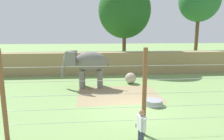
{
  "coord_description": "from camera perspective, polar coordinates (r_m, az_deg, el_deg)",
  "views": [
    {
      "loc": [
        -1.96,
        -11.18,
        4.53
      ],
      "look_at": [
        -0.62,
        4.88,
        1.4
      ],
      "focal_mm": 32.86,
      "sensor_mm": 36.0,
      "label": 1
    }
  ],
  "objects": [
    {
      "name": "ground_plane",
      "position": [
        12.22,
        4.88,
        -10.81
      ],
      "size": [
        120.0,
        120.0,
        0.0
      ],
      "primitive_type": "plane",
      "color": "#759956"
    },
    {
      "name": "tree_left_of_centre",
      "position": [
        25.55,
        3.5,
        16.11
      ],
      "size": [
        6.24,
        6.24,
        10.11
      ],
      "color": "brown",
      "rests_on": "ground"
    },
    {
      "name": "elephant",
      "position": [
        16.43,
        -6.99,
        1.85
      ],
      "size": [
        3.96,
        1.67,
        2.94
      ],
      "color": "slate",
      "rests_on": "ground"
    },
    {
      "name": "zookeeper",
      "position": [
        8.02,
        8.11,
        -15.86
      ],
      "size": [
        0.31,
        0.57,
        1.67
      ],
      "color": "#33384C",
      "rests_on": "ground"
    },
    {
      "name": "enrichment_ball",
      "position": [
        17.74,
        5.18,
        -2.27
      ],
      "size": [
        0.95,
        0.95,
        0.95
      ],
      "primitive_type": "sphere",
      "color": "tan",
      "rests_on": "ground"
    },
    {
      "name": "dirt_patch",
      "position": [
        14.82,
        1.81,
        -6.8
      ],
      "size": [
        5.9,
        4.47,
        0.01
      ],
      "primitive_type": "cube",
      "rotation": [
        0.0,
        0.0,
        0.03
      ],
      "color": "#937F5B",
      "rests_on": "ground"
    },
    {
      "name": "embankment_wall",
      "position": [
        21.82,
        0.44,
        2.06
      ],
      "size": [
        36.0,
        1.8,
        2.28
      ],
      "primitive_type": "cube",
      "color": "#997F56",
      "rests_on": "ground"
    },
    {
      "name": "tree_far_left",
      "position": [
        29.08,
        23.14,
        17.36
      ],
      "size": [
        5.05,
        5.05,
        10.88
      ],
      "color": "brown",
      "rests_on": "ground"
    },
    {
      "name": "water_tub",
      "position": [
        12.97,
        11.44,
        -8.83
      ],
      "size": [
        1.1,
        1.1,
        0.35
      ],
      "color": "gray",
      "rests_on": "ground"
    },
    {
      "name": "cable_fence",
      "position": [
        8.83,
        8.54,
        -6.19
      ],
      "size": [
        12.34,
        0.19,
        3.85
      ],
      "color": "brown",
      "rests_on": "ground"
    }
  ]
}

